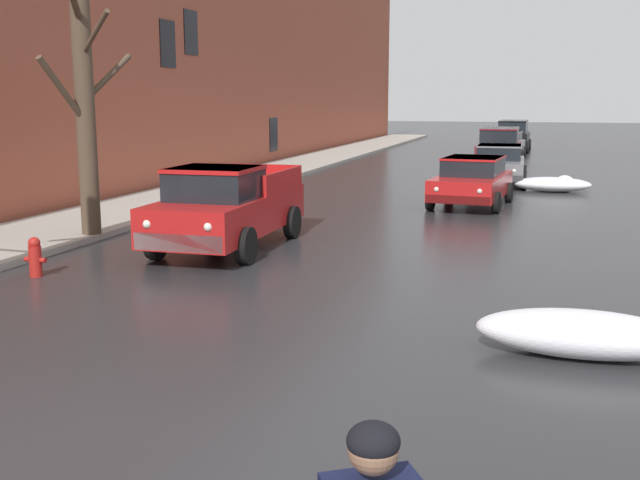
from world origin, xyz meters
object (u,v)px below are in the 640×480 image
object	(u,v)px
bare_tree_second_along_sidewalk	(85,109)
sedan_silver_queued_behind_truck	(506,144)
sedan_red_parked_kerbside_close	(472,180)
sedan_grey_parked_kerbside_mid	(499,163)
fire_hydrant	(35,257)
suv_maroon_parked_far_down_block	(499,147)
pickup_truck_red_approaching_near_lane	(226,207)
suv_black_at_far_intersection	(513,135)

from	to	relation	value
bare_tree_second_along_sidewalk	sedan_silver_queued_behind_truck	distance (m)	27.46
sedan_red_parked_kerbside_close	sedan_silver_queued_behind_truck	world-z (taller)	same
sedan_grey_parked_kerbside_mid	fire_hydrant	bearing A→B (deg)	-111.47
suv_maroon_parked_far_down_block	sedan_silver_queued_behind_truck	bearing A→B (deg)	90.06
sedan_silver_queued_behind_truck	fire_hydrant	xyz separation A→B (m)	(-6.56, -29.70, -0.40)
pickup_truck_red_approaching_near_lane	sedan_grey_parked_kerbside_mid	distance (m)	15.00
bare_tree_second_along_sidewalk	sedan_grey_parked_kerbside_mid	world-z (taller)	bare_tree_second_along_sidewalk
sedan_silver_queued_behind_truck	fire_hydrant	world-z (taller)	sedan_silver_queued_behind_truck
bare_tree_second_along_sidewalk	suv_maroon_parked_far_down_block	world-z (taller)	bare_tree_second_along_sidewalk
sedan_red_parked_kerbside_close	pickup_truck_red_approaching_near_lane	bearing A→B (deg)	-118.10
bare_tree_second_along_sidewalk	fire_hydrant	distance (m)	4.36
suv_maroon_parked_far_down_block	fire_hydrant	distance (m)	24.56
sedan_silver_queued_behind_truck	suv_black_at_far_intersection	size ratio (longest dim) A/B	0.94
bare_tree_second_along_sidewalk	suv_black_at_far_intersection	bearing A→B (deg)	76.50
bare_tree_second_along_sidewalk	sedan_red_parked_kerbside_close	world-z (taller)	bare_tree_second_along_sidewalk
sedan_grey_parked_kerbside_mid	bare_tree_second_along_sidewalk	bearing A→B (deg)	-119.34
sedan_grey_parked_kerbside_mid	pickup_truck_red_approaching_near_lane	bearing A→B (deg)	-108.16
suv_black_at_far_intersection	bare_tree_second_along_sidewalk	bearing A→B (deg)	-103.50
bare_tree_second_along_sidewalk	pickup_truck_red_approaching_near_lane	distance (m)	3.84
suv_black_at_far_intersection	fire_hydrant	bearing A→B (deg)	-100.61
pickup_truck_red_approaching_near_lane	sedan_grey_parked_kerbside_mid	bearing A→B (deg)	71.84
sedan_silver_queued_behind_truck	suv_black_at_far_intersection	world-z (taller)	suv_black_at_far_intersection
sedan_silver_queued_behind_truck	sedan_red_parked_kerbside_close	bearing A→B (deg)	-90.13
suv_maroon_parked_far_down_block	suv_black_at_far_intersection	world-z (taller)	same
suv_black_at_far_intersection	suv_maroon_parked_far_down_block	bearing A→B (deg)	-90.39
suv_maroon_parked_far_down_block	sedan_grey_parked_kerbside_mid	bearing A→B (deg)	-86.79
sedan_grey_parked_kerbside_mid	sedan_silver_queued_behind_truck	world-z (taller)	same
sedan_grey_parked_kerbside_mid	suv_black_at_far_intersection	bearing A→B (deg)	90.83
bare_tree_second_along_sidewalk	sedan_silver_queued_behind_truck	bearing A→B (deg)	73.86
sedan_red_parked_kerbside_close	fire_hydrant	world-z (taller)	sedan_red_parked_kerbside_close
suv_black_at_far_intersection	fire_hydrant	size ratio (longest dim) A/B	6.47
bare_tree_second_along_sidewalk	sedan_red_parked_kerbside_close	xyz separation A→B (m)	(7.57, 7.93, -2.11)
sedan_grey_parked_kerbside_mid	suv_maroon_parked_far_down_block	world-z (taller)	suv_maroon_parked_far_down_block
sedan_red_parked_kerbside_close	suv_black_at_far_intersection	world-z (taller)	suv_black_at_far_intersection
bare_tree_second_along_sidewalk	pickup_truck_red_approaching_near_lane	world-z (taller)	bare_tree_second_along_sidewalk
bare_tree_second_along_sidewalk	suv_maroon_parked_far_down_block	distance (m)	21.72
sedan_red_parked_kerbside_close	suv_black_at_far_intersection	xyz separation A→B (m)	(0.13, 24.13, 0.24)
bare_tree_second_along_sidewalk	suv_maroon_parked_far_down_block	size ratio (longest dim) A/B	1.17
fire_hydrant	sedan_grey_parked_kerbside_mid	bearing A→B (deg)	68.53
pickup_truck_red_approaching_near_lane	fire_hydrant	distance (m)	4.02
bare_tree_second_along_sidewalk	suv_black_at_far_intersection	distance (m)	33.03
suv_maroon_parked_far_down_block	sedan_silver_queued_behind_truck	xyz separation A→B (m)	(-0.01, 6.04, -0.24)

